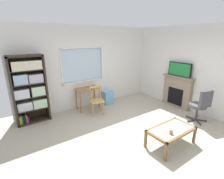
% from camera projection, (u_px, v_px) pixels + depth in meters
% --- Properties ---
extents(ground, '(6.03, 6.06, 0.02)m').
position_uv_depth(ground, '(137.00, 135.00, 4.25)').
color(ground, '#B2A893').
extents(wall_back_with_window, '(5.03, 0.15, 2.77)m').
position_uv_depth(wall_back_with_window, '(89.00, 67.00, 5.83)').
color(wall_back_with_window, silver).
rests_on(wall_back_with_window, ground).
extents(wall_right, '(0.12, 5.26, 2.77)m').
position_uv_depth(wall_right, '(199.00, 70.00, 5.24)').
color(wall_right, silver).
rests_on(wall_right, ground).
extents(bookshelf, '(0.90, 0.38, 1.94)m').
position_uv_depth(bookshelf, '(29.00, 88.00, 4.64)').
color(bookshelf, '#2D2319').
rests_on(bookshelf, ground).
extents(desk_under_window, '(0.80, 0.44, 0.75)m').
position_uv_depth(desk_under_window, '(88.00, 92.00, 5.63)').
color(desk_under_window, olive).
rests_on(desk_under_window, ground).
extents(wooden_chair, '(0.50, 0.49, 0.90)m').
position_uv_depth(wooden_chair, '(96.00, 100.00, 5.30)').
color(wooden_chair, tan).
rests_on(wooden_chair, ground).
extents(plastic_drawer_unit, '(0.35, 0.40, 0.48)m').
position_uv_depth(plastic_drawer_unit, '(107.00, 97.00, 6.22)').
color(plastic_drawer_unit, '#72ADDB').
rests_on(plastic_drawer_unit, ground).
extents(fireplace, '(0.26, 1.13, 1.11)m').
position_uv_depth(fireplace, '(177.00, 91.00, 5.84)').
color(fireplace, gray).
rests_on(fireplace, ground).
extents(tv, '(0.06, 0.83, 0.47)m').
position_uv_depth(tv, '(179.00, 69.00, 5.59)').
color(tv, black).
rests_on(tv, fireplace).
extents(office_chair, '(0.58, 0.61, 1.00)m').
position_uv_depth(office_chair, '(201.00, 104.00, 4.72)').
color(office_chair, '#4C4C51').
rests_on(office_chair, ground).
extents(coffee_table, '(1.09, 0.60, 0.42)m').
position_uv_depth(coffee_table, '(171.00, 131.00, 3.73)').
color(coffee_table, '#8C9E99').
rests_on(coffee_table, ground).
extents(sippy_cup, '(0.07, 0.07, 0.09)m').
position_uv_depth(sippy_cup, '(171.00, 132.00, 3.51)').
color(sippy_cup, orange).
rests_on(sippy_cup, coffee_table).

